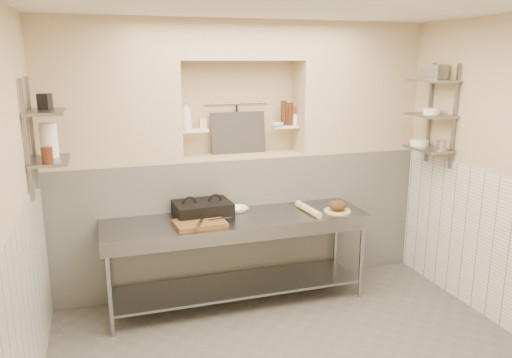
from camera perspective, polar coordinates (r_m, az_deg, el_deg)
name	(u,v)px	position (r m, az deg, el deg)	size (l,w,h in m)	color
wall_left	(4,225)	(3.51, -26.87, -4.73)	(0.10, 3.90, 2.80)	tan
wall_back	(235,152)	(5.59, -2.45, 3.07)	(4.00, 0.10, 2.80)	tan
backwall_lower	(241,218)	(5.53, -1.68, -4.53)	(4.00, 0.40, 1.40)	silver
alcove_sill	(241,155)	(5.35, -1.74, 2.72)	(1.30, 0.40, 0.02)	tan
backwall_pillar_left	(108,93)	(5.07, -16.55, 9.44)	(1.35, 0.40, 1.40)	tan
backwall_pillar_right	(354,88)	(5.78, 11.15, 10.16)	(1.35, 0.40, 1.40)	tan
backwall_header	(240,40)	(5.26, -1.83, 15.56)	(1.30, 0.40, 0.40)	tan
wainscot_left	(26,325)	(3.76, -24.78, -14.89)	(0.02, 3.90, 1.40)	silver
wainscot_right	(508,255)	(5.07, 26.85, -7.74)	(0.02, 3.90, 1.40)	silver
alcove_shelf_left	(194,130)	(5.19, -7.09, 5.53)	(0.28, 0.16, 0.03)	white
alcove_shelf_right	(285,127)	(5.46, 3.31, 6.00)	(0.28, 0.16, 0.03)	white
utensil_rail	(236,103)	(5.44, -2.28, 8.63)	(0.02, 0.02, 0.70)	gray
hanging_steel	(237,119)	(5.44, -2.20, 6.83)	(0.02, 0.02, 0.30)	black
splash_panel	(238,133)	(5.41, -2.05, 5.30)	(0.60, 0.02, 0.45)	#383330
shelf_rail_left_a	(32,134)	(4.62, -24.21, 4.74)	(0.03, 0.03, 0.95)	slate
shelf_rail_left_b	(26,141)	(4.23, -24.76, 3.98)	(0.03, 0.03, 0.95)	slate
wall_shelf_left_lower	(50,160)	(4.45, -22.50, 1.97)	(0.30, 0.50, 0.03)	slate
wall_shelf_left_upper	(45,112)	(4.39, -22.97, 7.09)	(0.30, 0.50, 0.03)	slate
shelf_rail_right_a	(430,113)	(5.73, 19.23, 7.14)	(0.03, 0.03, 1.05)	slate
shelf_rail_right_b	(455,117)	(5.41, 21.76, 6.61)	(0.03, 0.03, 1.05)	slate
wall_shelf_right_lower	(428,149)	(5.53, 19.06, 3.29)	(0.30, 0.50, 0.03)	slate
wall_shelf_right_mid	(431,115)	(5.49, 19.34, 6.88)	(0.30, 0.50, 0.03)	slate
wall_shelf_right_upper	(434,81)	(5.46, 19.63, 10.53)	(0.30, 0.50, 0.03)	slate
prep_table	(237,243)	(4.98, -2.14, -7.30)	(2.60, 0.70, 0.90)	gray
panini_press	(203,209)	(4.95, -6.13, -3.46)	(0.57, 0.43, 0.15)	black
cutting_board	(200,223)	(4.70, -6.44, -5.06)	(0.46, 0.32, 0.04)	brown
knife_blade	(220,218)	(4.74, -4.15, -4.52)	(0.23, 0.03, 0.01)	gray
tongs	(200,223)	(4.59, -6.47, -5.03)	(0.03, 0.03, 0.28)	gray
mixing_bowl	(238,209)	(5.09, -2.09, -3.49)	(0.20, 0.20, 0.05)	white
rolling_pin	(308,209)	(5.08, 6.00, -3.47)	(0.07, 0.07, 0.45)	#D2B676
bread_board	(337,211)	(5.15, 9.28, -3.63)	(0.27, 0.27, 0.02)	#D2B676
bread_loaf	(338,205)	(5.14, 9.30, -2.97)	(0.18, 0.18, 0.11)	#4C2D19
bottle_soap	(186,116)	(5.13, -8.00, 7.19)	(0.11, 0.11, 0.29)	white
jar_alcove	(203,123)	(5.24, -6.11, 6.36)	(0.07, 0.07, 0.11)	tan
bowl_alcove	(278,125)	(5.37, 2.50, 6.22)	(0.12, 0.12, 0.04)	white
condiment_a	(290,114)	(5.46, 3.93, 7.42)	(0.07, 0.07, 0.25)	#441D0F
condiment_b	(284,113)	(5.48, 3.18, 7.54)	(0.07, 0.07, 0.26)	#441D0F
condiment_c	(295,120)	(5.50, 4.45, 6.77)	(0.07, 0.07, 0.12)	white
jug_left	(49,140)	(4.51, -22.59, 4.10)	(0.14, 0.14, 0.28)	white
jar_left	(47,155)	(4.25, -22.77, 2.54)	(0.09, 0.09, 0.13)	#441D0F
box_left_upper	(45,102)	(4.44, -22.99, 8.15)	(0.09, 0.09, 0.13)	black
bowl_right	(419,143)	(5.65, 18.16, 3.98)	(0.19, 0.19, 0.06)	white
canister_right	(441,146)	(5.37, 20.39, 3.58)	(0.10, 0.10, 0.10)	gray
bowl_right_mid	(431,111)	(5.48, 19.42, 7.33)	(0.17, 0.17, 0.06)	white
basket_right	(433,72)	(5.47, 19.59, 11.45)	(0.19, 0.24, 0.15)	gray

